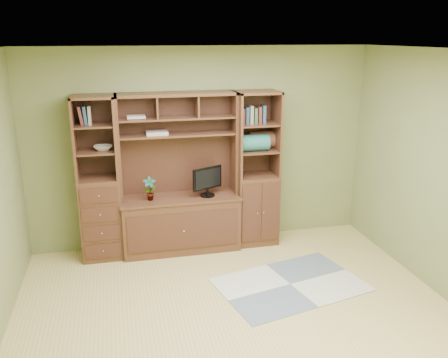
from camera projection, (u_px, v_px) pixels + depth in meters
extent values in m
cube|color=tan|center=(240.00, 318.00, 4.75)|extent=(4.60, 4.10, 0.04)
cube|color=white|center=(243.00, 50.00, 3.99)|extent=(4.60, 4.10, 0.04)
cube|color=olive|center=(201.00, 148.00, 6.24)|extent=(4.50, 0.04, 2.60)
cube|color=olive|center=(339.00, 316.00, 2.51)|extent=(4.50, 0.04, 2.60)
cube|color=#4E2C1B|center=(180.00, 175.00, 6.00)|extent=(1.54, 0.53, 2.05)
cube|color=#4E2C1B|center=(98.00, 179.00, 5.82)|extent=(0.50, 0.45, 2.05)
cube|color=#4E2C1B|center=(256.00, 169.00, 6.26)|extent=(0.55, 0.45, 2.05)
cube|color=#9CA1A1|center=(290.00, 284.00, 5.39)|extent=(1.78, 1.39, 0.01)
cube|color=black|center=(207.00, 176.00, 6.05)|extent=(0.47, 0.35, 0.53)
imported|color=#B44C3D|center=(150.00, 189.00, 5.92)|extent=(0.16, 0.11, 0.30)
cube|color=#B6A69B|center=(157.00, 133.00, 5.87)|extent=(0.27, 0.19, 0.04)
imported|color=beige|center=(103.00, 148.00, 5.72)|extent=(0.22, 0.22, 0.06)
cube|color=#276763|center=(254.00, 143.00, 6.09)|extent=(0.37, 0.22, 0.22)
cube|color=brown|center=(264.00, 140.00, 6.25)|extent=(0.40, 0.22, 0.22)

